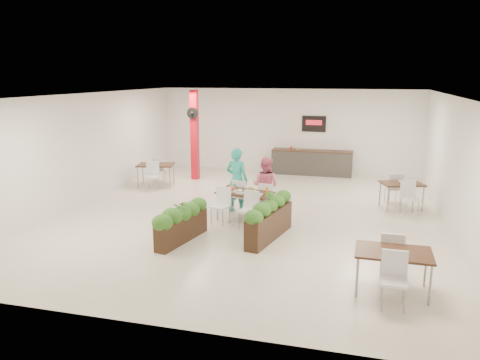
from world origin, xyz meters
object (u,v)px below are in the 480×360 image
side_table_b (402,187)px  planter_right (269,217)px  main_table (245,196)px  side_table_a (156,168)px  red_column (195,134)px  service_counter (312,162)px  diner_man (237,180)px  diner_woman (265,186)px  planter_left (182,220)px  side_table_c (393,258)px

side_table_b → planter_right: bearing=-151.0°
main_table → side_table_a: 4.87m
red_column → main_table: bearing=-55.5°
service_counter → red_column: bearing=-155.0°
diner_man → planter_right: 2.34m
red_column → service_counter: (4.00, 1.86, -1.15)m
diner_man → planter_right: size_ratio=0.86×
diner_woman → red_column: bearing=-34.1°
side_table_a → planter_left: bearing=-71.5°
red_column → main_table: (2.95, -4.29, -1.01)m
planter_left → side_table_a: bearing=120.7°
service_counter → planter_right: 7.42m
red_column → service_counter: red_column is taller
diner_man → side_table_b: (4.40, 1.49, -0.27)m
diner_woman → planter_left: 2.95m
main_table → side_table_a: (-3.88, 2.95, -0.01)m
red_column → diner_man: bearing=-54.9°
diner_man → side_table_a: bearing=-20.2°
service_counter → side_table_b: bearing=-53.6°
diner_woman → planter_right: (0.50, -1.91, -0.27)m
diner_man → side_table_a: diner_man is taller
side_table_b → side_table_c: size_ratio=1.03×
service_counter → planter_right: (-0.13, -7.42, 0.02)m
red_column → planter_left: red_column is taller
diner_man → planter_right: (1.30, -1.91, -0.38)m
diner_man → side_table_b: size_ratio=1.07×
side_table_c → red_column: bearing=130.8°
planter_left → planter_right: bearing=19.8°
diner_woman → planter_left: bearing=75.0°
side_table_c → planter_left: bearing=162.9°
service_counter → main_table: 6.25m
diner_man → planter_right: bearing=137.4°
side_table_c → side_table_a: bearing=140.2°
red_column → diner_man: red_column is taller
planter_right → side_table_c: bearing=-39.2°
main_table → diner_man: diner_man is taller
diner_man → side_table_b: diner_man is taller
main_table → red_column: bearing=124.5°
planter_right → side_table_a: 6.38m
red_column → side_table_a: (-0.93, -1.35, -1.01)m
red_column → service_counter: size_ratio=1.07×
red_column → planter_right: 6.86m
side_table_a → side_table_c: (7.39, -6.32, 0.00)m
red_column → diner_woman: (3.36, -3.64, -0.86)m
service_counter → main_table: size_ratio=1.62×
service_counter → main_table: bearing=-99.6°
diner_man → diner_woman: size_ratio=1.14×
main_table → diner_man: bearing=120.8°
diner_man → planter_left: size_ratio=0.98×
planter_left → side_table_b: planter_left is taller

